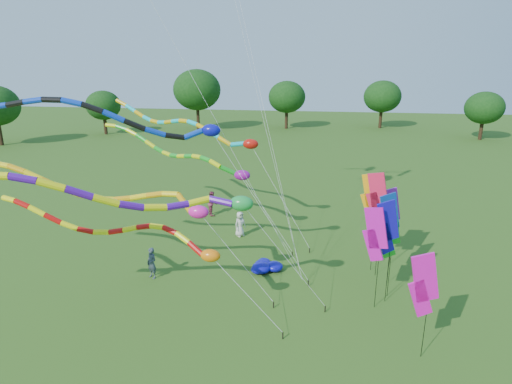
# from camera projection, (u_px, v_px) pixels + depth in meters

# --- Properties ---
(ground) EXTENTS (160.00, 160.00, 0.00)m
(ground) POSITION_uv_depth(u_px,v_px,m) (235.00, 329.00, 17.40)
(ground) COLOR #295215
(ground) RESTS_ON ground
(tree_ring) EXTENTS (119.26, 118.26, 9.58)m
(tree_ring) POSITION_uv_depth(u_px,v_px,m) (184.00, 167.00, 21.10)
(tree_ring) COLOR #382314
(tree_ring) RESTS_ON ground
(tube_kite_red) EXTENTS (11.71, 1.37, 5.58)m
(tube_kite_red) POSITION_uv_depth(u_px,v_px,m) (135.00, 234.00, 17.28)
(tube_kite_red) COLOR black
(tube_kite_red) RESTS_ON ground
(tube_kite_orange) EXTENTS (13.76, 1.10, 6.74)m
(tube_kite_orange) POSITION_uv_depth(u_px,v_px,m) (114.00, 193.00, 18.75)
(tube_kite_orange) COLOR black
(tube_kite_orange) RESTS_ON ground
(tube_kite_purple) EXTENTS (14.26, 5.37, 7.64)m
(tube_kite_purple) POSITION_uv_depth(u_px,v_px,m) (121.00, 196.00, 15.16)
(tube_kite_purple) COLOR black
(tube_kite_purple) RESTS_ON ground
(tube_kite_blue) EXTENTS (15.24, 3.15, 9.73)m
(tube_kite_blue) POSITION_uv_depth(u_px,v_px,m) (107.00, 118.00, 17.61)
(tube_kite_blue) COLOR black
(tube_kite_blue) RESTS_ON ground
(tube_kite_cyan) EXTENTS (13.44, 5.67, 8.44)m
(tube_kite_cyan) POSITION_uv_depth(u_px,v_px,m) (194.00, 128.00, 26.14)
(tube_kite_cyan) COLOR black
(tube_kite_cyan) RESTS_ON ground
(tube_kite_green) EXTENTS (12.97, 5.46, 6.97)m
(tube_kite_green) POSITION_uv_depth(u_px,v_px,m) (188.00, 156.00, 26.07)
(tube_kite_green) COLOR black
(tube_kite_green) RESTS_ON ground
(banner_pole_blue_a) EXTENTS (1.11, 0.51, 4.87)m
(banner_pole_blue_a) POSITION_uv_depth(u_px,v_px,m) (387.00, 228.00, 18.31)
(banner_pole_blue_a) COLOR black
(banner_pole_blue_a) RESTS_ON ground
(banner_pole_orange) EXTENTS (1.16, 0.30, 5.24)m
(banner_pole_orange) POSITION_uv_depth(u_px,v_px,m) (372.00, 197.00, 21.24)
(banner_pole_orange) COLOR black
(banner_pole_orange) RESTS_ON ground
(banner_pole_green) EXTENTS (1.15, 0.34, 4.44)m
(banner_pole_green) POSITION_uv_depth(u_px,v_px,m) (388.00, 232.00, 18.92)
(banner_pole_green) COLOR black
(banner_pole_green) RESTS_ON ground
(banner_pole_red) EXTENTS (1.10, 0.53, 5.41)m
(banner_pole_red) POSITION_uv_depth(u_px,v_px,m) (377.00, 197.00, 20.69)
(banner_pole_red) COLOR black
(banner_pole_red) RESTS_ON ground
(banner_pole_violet) EXTENTS (1.12, 0.47, 4.29)m
(banner_pole_violet) POSITION_uv_depth(u_px,v_px,m) (390.00, 211.00, 22.09)
(banner_pole_violet) COLOR black
(banner_pole_violet) RESTS_ON ground
(banner_pole_blue_b) EXTENTS (1.09, 0.54, 4.69)m
(banner_pole_blue_b) POSITION_uv_depth(u_px,v_px,m) (389.00, 218.00, 19.92)
(banner_pole_blue_b) COLOR black
(banner_pole_blue_b) RESTS_ON ground
(banner_pole_magenta_a) EXTENTS (1.09, 0.54, 4.67)m
(banner_pole_magenta_a) POSITION_uv_depth(u_px,v_px,m) (375.00, 235.00, 18.10)
(banner_pole_magenta_a) COLOR black
(banner_pole_magenta_a) RESTS_ON ground
(banner_pole_magenta_b) EXTENTS (1.15, 0.32, 4.21)m
(banner_pole_magenta_b) POSITION_uv_depth(u_px,v_px,m) (423.00, 285.00, 14.91)
(banner_pole_magenta_b) COLOR black
(banner_pole_magenta_b) RESTS_ON ground
(blue_nylon_heap) EXTENTS (1.71, 1.83, 0.49)m
(blue_nylon_heap) POSITION_uv_depth(u_px,v_px,m) (269.00, 267.00, 22.12)
(blue_nylon_heap) COLOR #0D0CA8
(blue_nylon_heap) RESTS_ON ground
(person_a) EXTENTS (0.88, 0.92, 1.58)m
(person_a) POSITION_uv_depth(u_px,v_px,m) (240.00, 224.00, 26.44)
(person_a) COLOR silver
(person_a) RESTS_ON ground
(person_b) EXTENTS (0.70, 0.62, 1.60)m
(person_b) POSITION_uv_depth(u_px,v_px,m) (152.00, 263.00, 21.30)
(person_b) COLOR #38434F
(person_b) RESTS_ON ground
(person_c) EXTENTS (0.97, 1.05, 1.73)m
(person_c) POSITION_uv_depth(u_px,v_px,m) (212.00, 203.00, 30.09)
(person_c) COLOR #843046
(person_c) RESTS_ON ground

